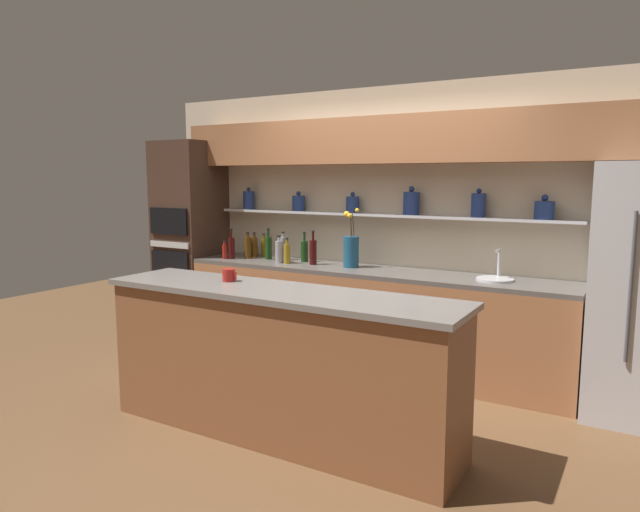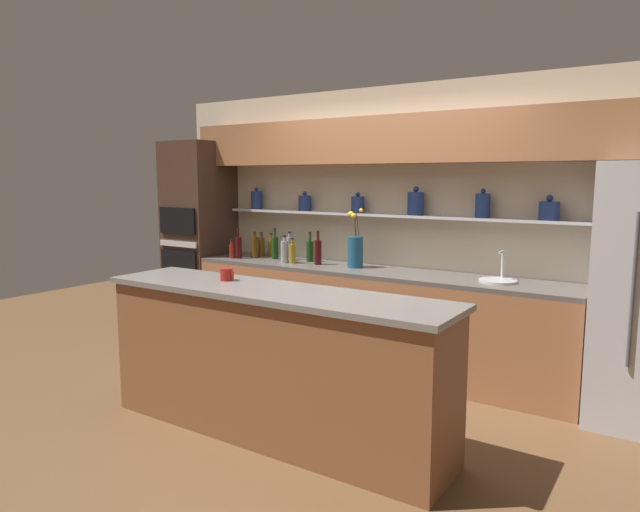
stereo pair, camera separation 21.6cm
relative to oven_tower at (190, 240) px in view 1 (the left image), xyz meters
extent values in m
plane|color=brown|center=(2.29, -1.24, -1.07)|extent=(12.00, 12.00, 0.00)
cube|color=beige|center=(2.29, 0.36, 0.23)|extent=(5.20, 0.10, 2.60)
cube|color=#B7B7BC|center=(2.18, 0.22, 0.34)|extent=(3.60, 0.18, 0.02)
cylinder|color=navy|center=(0.66, 0.21, 0.44)|extent=(0.12, 0.12, 0.19)
sphere|color=navy|center=(0.66, 0.21, 0.56)|extent=(0.04, 0.04, 0.04)
cylinder|color=navy|center=(1.29, 0.21, 0.43)|extent=(0.13, 0.13, 0.15)
sphere|color=navy|center=(1.29, 0.21, 0.53)|extent=(0.05, 0.05, 0.05)
cylinder|color=navy|center=(1.91, 0.21, 0.43)|extent=(0.13, 0.13, 0.16)
sphere|color=navy|center=(1.91, 0.21, 0.53)|extent=(0.04, 0.04, 0.04)
cylinder|color=navy|center=(2.51, 0.21, 0.45)|extent=(0.15, 0.15, 0.21)
sphere|color=navy|center=(2.51, 0.21, 0.58)|extent=(0.05, 0.05, 0.05)
cylinder|color=navy|center=(3.12, 0.21, 0.45)|extent=(0.12, 0.12, 0.20)
sphere|color=navy|center=(3.12, 0.21, 0.57)|extent=(0.04, 0.04, 0.04)
cylinder|color=navy|center=(3.65, 0.21, 0.42)|extent=(0.16, 0.16, 0.15)
sphere|color=navy|center=(3.65, 0.21, 0.52)|extent=(0.06, 0.06, 0.06)
cube|color=#99603D|center=(2.29, 0.14, 1.02)|extent=(4.42, 0.34, 0.42)
cube|color=#99603D|center=(2.18, 0.00, -0.63)|extent=(3.70, 0.62, 0.88)
cube|color=#56514C|center=(2.18, 0.00, -0.17)|extent=(3.70, 0.62, 0.04)
cube|color=brown|center=(2.29, -1.62, -0.58)|extent=(2.52, 0.55, 0.98)
cube|color=slate|center=(2.29, -1.62, -0.07)|extent=(2.58, 0.61, 0.04)
cylinder|color=#4C4C51|center=(4.32, -0.40, -0.04)|extent=(0.02, 0.02, 1.03)
cube|color=#3D281E|center=(0.00, 0.00, 0.00)|extent=(0.62, 0.62, 2.14)
cube|color=black|center=(0.00, -0.32, -0.29)|extent=(0.52, 0.02, 0.40)
cube|color=black|center=(0.00, -0.32, 0.23)|extent=(0.52, 0.02, 0.28)
cube|color=#B7B7BC|center=(0.00, -0.32, -0.02)|extent=(0.54, 0.02, 0.06)
cylinder|color=navy|center=(1.99, 0.03, -0.01)|extent=(0.14, 0.14, 0.29)
cylinder|color=#4C3319|center=(2.01, 0.03, 0.26)|extent=(0.01, 0.06, 0.24)
sphere|color=yellow|center=(2.05, 0.03, 0.39)|extent=(0.04, 0.04, 0.04)
cylinder|color=#4C3319|center=(1.99, 0.03, 0.24)|extent=(0.02, 0.03, 0.21)
sphere|color=yellow|center=(1.95, 0.02, 0.35)|extent=(0.06, 0.06, 0.06)
cylinder|color=#4C3319|center=(1.99, 0.03, 0.24)|extent=(0.02, 0.01, 0.20)
sphere|color=yellow|center=(1.99, -0.01, 0.34)|extent=(0.05, 0.05, 0.05)
cylinder|color=#B7B7BC|center=(3.33, 0.00, -0.14)|extent=(0.30, 0.30, 0.02)
cylinder|color=#B7B7BC|center=(3.33, 0.12, -0.02)|extent=(0.02, 0.02, 0.22)
cylinder|color=#B7B7BC|center=(3.33, 0.06, 0.09)|extent=(0.02, 0.12, 0.02)
cylinder|color=brown|center=(0.87, 0.19, -0.06)|extent=(0.06, 0.06, 0.19)
cylinder|color=brown|center=(0.87, 0.19, 0.06)|extent=(0.03, 0.03, 0.05)
cylinder|color=black|center=(0.87, 0.19, 0.09)|extent=(0.03, 0.03, 0.01)
cylinder|color=#193814|center=(1.01, 0.08, -0.04)|extent=(0.07, 0.07, 0.23)
cylinder|color=#193814|center=(1.01, 0.08, 0.11)|extent=(0.02, 0.02, 0.08)
cylinder|color=black|center=(1.01, 0.08, 0.16)|extent=(0.03, 0.03, 0.01)
cylinder|color=#4C2D0C|center=(1.19, 0.00, -0.05)|extent=(0.08, 0.08, 0.20)
cylinder|color=#4C2D0C|center=(1.19, 0.00, 0.07)|extent=(0.03, 0.03, 0.04)
cylinder|color=black|center=(1.19, 0.00, 0.10)|extent=(0.03, 0.03, 0.01)
cylinder|color=#4C2D0C|center=(0.79, 0.01, -0.04)|extent=(0.07, 0.07, 0.22)
cylinder|color=#4C2D0C|center=(0.79, 0.01, 0.09)|extent=(0.03, 0.03, 0.04)
cylinder|color=black|center=(0.79, 0.01, 0.12)|extent=(0.03, 0.03, 0.01)
cylinder|color=#380C0C|center=(1.59, 0.00, -0.03)|extent=(0.07, 0.07, 0.24)
cylinder|color=#380C0C|center=(1.59, 0.00, 0.13)|extent=(0.02, 0.02, 0.08)
cylinder|color=black|center=(1.59, 0.00, 0.17)|extent=(0.03, 0.03, 0.01)
cylinder|color=#4C2D0C|center=(0.80, 0.12, -0.05)|extent=(0.07, 0.07, 0.21)
cylinder|color=#4C2D0C|center=(0.80, 0.12, 0.08)|extent=(0.03, 0.03, 0.04)
cylinder|color=black|center=(0.80, 0.12, 0.11)|extent=(0.03, 0.03, 0.01)
cylinder|color=#193814|center=(1.42, 0.12, -0.05)|extent=(0.07, 0.07, 0.20)
cylinder|color=#193814|center=(1.42, 0.12, 0.09)|extent=(0.02, 0.02, 0.08)
cylinder|color=black|center=(1.42, 0.12, 0.14)|extent=(0.03, 0.03, 0.01)
cylinder|color=maroon|center=(0.60, -0.13, -0.08)|extent=(0.05, 0.05, 0.14)
cylinder|color=maroon|center=(0.60, -0.13, 0.01)|extent=(0.03, 0.03, 0.04)
cylinder|color=black|center=(0.60, -0.13, 0.04)|extent=(0.03, 0.03, 0.01)
cylinder|color=gray|center=(1.15, 0.13, -0.04)|extent=(0.06, 0.06, 0.23)
cylinder|color=gray|center=(1.15, 0.13, 0.10)|extent=(0.03, 0.03, 0.04)
cylinder|color=black|center=(1.15, 0.13, 0.13)|extent=(0.03, 0.03, 0.01)
cylinder|color=olive|center=(1.34, -0.08, -0.06)|extent=(0.06, 0.06, 0.19)
cylinder|color=olive|center=(1.34, -0.08, 0.06)|extent=(0.03, 0.03, 0.05)
cylinder|color=black|center=(1.34, -0.08, 0.09)|extent=(0.03, 0.03, 0.01)
cylinder|color=#380C0C|center=(0.66, -0.10, -0.04)|extent=(0.07, 0.07, 0.22)
cylinder|color=#380C0C|center=(0.66, -0.10, 0.11)|extent=(0.02, 0.02, 0.08)
cylinder|color=black|center=(0.66, -0.10, 0.16)|extent=(0.03, 0.03, 0.01)
cylinder|color=gray|center=(1.25, -0.09, -0.04)|extent=(0.08, 0.08, 0.21)
cylinder|color=gray|center=(1.25, -0.09, 0.08)|extent=(0.03, 0.03, 0.04)
cylinder|color=black|center=(1.25, -0.09, 0.11)|extent=(0.03, 0.03, 0.01)
cylinder|color=maroon|center=(1.82, -1.55, -0.01)|extent=(0.09, 0.09, 0.09)
cube|color=maroon|center=(1.88, -1.55, -0.01)|extent=(0.02, 0.01, 0.06)
camera|label=1|loc=(4.42, -4.68, 0.69)|focal=32.00mm
camera|label=2|loc=(4.60, -4.57, 0.69)|focal=32.00mm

